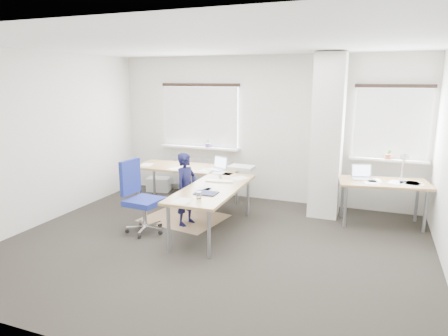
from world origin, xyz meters
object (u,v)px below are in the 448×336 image
at_px(desk_main, 202,178).
at_px(task_chair, 143,212).
at_px(person, 186,189).
at_px(desk_side, 383,184).

xyz_separation_m(desk_main, task_chair, (-0.58, -0.99, -0.38)).
bearing_deg(person, desk_side, -56.41).
xyz_separation_m(desk_main, person, (-0.08, -0.44, -0.09)).
bearing_deg(person, desk_main, 1.96).
relative_size(desk_main, desk_side, 1.74).
bearing_deg(person, task_chair, 150.17).
relative_size(task_chair, person, 0.95).
height_order(desk_side, person, desk_side).
height_order(task_chair, person, person).
bearing_deg(task_chair, person, 52.94).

